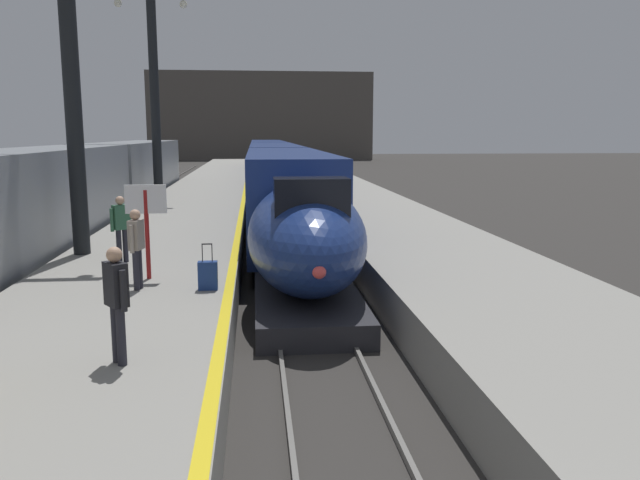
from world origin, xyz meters
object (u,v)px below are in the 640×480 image
(passenger_far_waiting, at_px, (116,296))
(passenger_mid_platform, at_px, (121,224))
(rolling_suitcase, at_px, (208,275))
(highspeed_train_main, at_px, (274,172))
(departure_info_board, at_px, (146,212))
(passenger_near_edge, at_px, (136,243))
(regional_train_adjacent, at_px, (97,183))
(station_column_far, at_px, (154,73))
(station_column_mid, at_px, (70,53))

(passenger_far_waiting, bearing_deg, passenger_mid_platform, 100.87)
(passenger_far_waiting, height_order, rolling_suitcase, passenger_far_waiting)
(highspeed_train_main, bearing_deg, departure_info_board, -98.20)
(highspeed_train_main, height_order, passenger_near_edge, highspeed_train_main)
(highspeed_train_main, distance_m, passenger_near_edge, 26.26)
(passenger_mid_platform, height_order, passenger_far_waiting, same)
(regional_train_adjacent, xyz_separation_m, station_column_far, (2.20, 3.02, 4.96))
(passenger_mid_platform, bearing_deg, station_column_far, 94.95)
(station_column_mid, xyz_separation_m, station_column_far, (0.00, 14.18, 0.76))
(passenger_far_waiting, xyz_separation_m, departure_info_board, (-0.46, 5.44, 0.52))
(passenger_near_edge, distance_m, rolling_suitcase, 1.62)
(regional_train_adjacent, relative_size, departure_info_board, 17.26)
(highspeed_train_main, bearing_deg, regional_train_adjacent, -127.38)
(highspeed_train_main, xyz_separation_m, passenger_far_waiting, (-3.14, -30.44, 0.08))
(passenger_near_edge, height_order, passenger_mid_platform, same)
(passenger_near_edge, height_order, passenger_far_waiting, same)
(departure_info_board, bearing_deg, passenger_mid_platform, 116.51)
(highspeed_train_main, xyz_separation_m, regional_train_adjacent, (-8.10, -10.60, 0.17))
(station_column_mid, relative_size, rolling_suitcase, 8.89)
(passenger_near_edge, bearing_deg, highspeed_train_main, 81.98)
(station_column_far, xyz_separation_m, passenger_mid_platform, (1.34, -15.51, -5.05))
(passenger_mid_platform, bearing_deg, highspeed_train_main, 78.84)
(passenger_mid_platform, xyz_separation_m, departure_info_board, (0.95, -1.91, 0.52))
(station_column_far, bearing_deg, station_column_mid, -90.00)
(highspeed_train_main, distance_m, passenger_mid_platform, 23.54)
(passenger_near_edge, xyz_separation_m, passenger_mid_platform, (-0.89, 2.91, 0.00))
(regional_train_adjacent, bearing_deg, station_column_far, 53.90)
(passenger_mid_platform, relative_size, passenger_far_waiting, 1.00)
(highspeed_train_main, bearing_deg, passenger_far_waiting, -95.90)
(highspeed_train_main, bearing_deg, passenger_mid_platform, -101.16)
(passenger_mid_platform, relative_size, rolling_suitcase, 1.72)
(station_column_far, distance_m, passenger_far_waiting, 23.57)
(station_column_mid, relative_size, passenger_far_waiting, 5.17)
(rolling_suitcase, xyz_separation_m, departure_info_board, (-1.40, 1.17, 1.20))
(rolling_suitcase, bearing_deg, passenger_mid_platform, 127.35)
(regional_train_adjacent, relative_size, passenger_mid_platform, 21.66)
(regional_train_adjacent, height_order, station_column_mid, station_column_mid)
(passenger_mid_platform, bearing_deg, rolling_suitcase, -52.65)
(regional_train_adjacent, height_order, passenger_near_edge, regional_train_adjacent)
(regional_train_adjacent, xyz_separation_m, departure_info_board, (4.50, -14.40, 0.43))
(regional_train_adjacent, distance_m, departure_info_board, 15.09)
(highspeed_train_main, height_order, regional_train_adjacent, regional_train_adjacent)
(passenger_near_edge, xyz_separation_m, departure_info_board, (0.06, 1.00, 0.52))
(regional_train_adjacent, relative_size, station_column_far, 3.60)
(highspeed_train_main, xyz_separation_m, departure_info_board, (-3.60, -25.00, 0.60))
(passenger_mid_platform, bearing_deg, passenger_near_edge, -72.91)
(highspeed_train_main, relative_size, passenger_near_edge, 33.48)
(passenger_mid_platform, distance_m, passenger_far_waiting, 7.48)
(passenger_far_waiting, distance_m, departure_info_board, 5.48)
(station_column_far, bearing_deg, passenger_mid_platform, -85.05)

